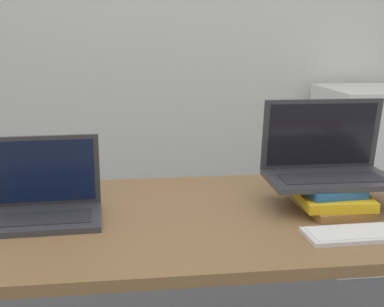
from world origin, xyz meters
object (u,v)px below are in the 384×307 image
object	(u,v)px
laptop_on_books	(327,164)
wireless_keyboard	(365,233)
laptop_left	(44,203)
mini_fridge	(370,175)
book_stack	(329,197)

from	to	relation	value
laptop_on_books	wireless_keyboard	size ratio (longest dim) A/B	1.19
laptop_left	laptop_on_books	bearing A→B (deg)	2.35
laptop_left	wireless_keyboard	bearing A→B (deg)	-16.28
laptop_on_books	mini_fridge	xyz separation A→B (m)	(0.75, 1.21, -0.39)
book_stack	laptop_on_books	size ratio (longest dim) A/B	0.72
laptop_left	mini_fridge	distance (m)	2.04
book_stack	laptop_on_books	world-z (taller)	laptop_on_books
laptop_left	laptop_on_books	world-z (taller)	laptop_on_books
book_stack	wireless_keyboard	xyz separation A→B (m)	(0.01, -0.23, -0.03)
book_stack	mini_fridge	bearing A→B (deg)	58.88
wireless_keyboard	mini_fridge	world-z (taller)	mini_fridge
laptop_on_books	wireless_keyboard	world-z (taller)	laptop_on_books
laptop_on_books	wireless_keyboard	xyz separation A→B (m)	(0.00, -0.28, -0.12)
laptop_on_books	laptop_left	bearing A→B (deg)	-177.65
laptop_on_books	mini_fridge	distance (m)	1.47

